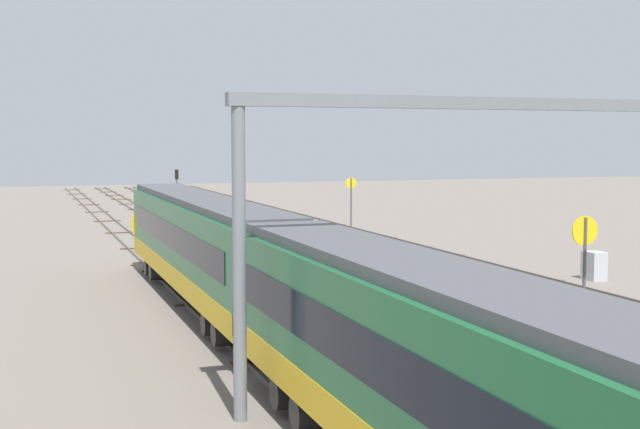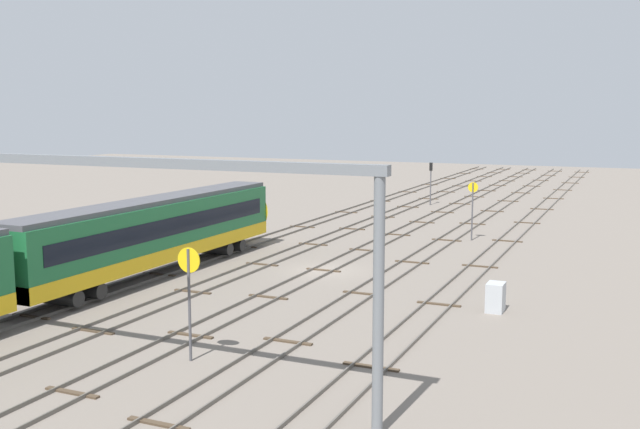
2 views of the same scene
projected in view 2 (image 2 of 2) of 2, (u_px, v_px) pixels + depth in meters
The scene contains 11 objects.
ground_plane at pixel (324, 271), 47.93m from camera, with size 209.10×209.10×0.00m, color slate.
track_near_foreground at pixel (462, 283), 44.25m from camera, with size 193.10×2.40×0.16m.
track_second_near at pixel (390, 276), 46.09m from camera, with size 193.10×2.40×0.16m.
track_middle at pixel (324, 270), 47.92m from camera, with size 193.10×2.40×0.16m.
track_second_far at pixel (262, 264), 49.76m from camera, with size 193.10×2.40×0.16m.
track_with_train at pixel (205, 258), 51.59m from camera, with size 193.10×2.40×0.16m.
overhead_gantry at pixel (89, 207), 27.22m from camera, with size 0.40×23.47×8.70m.
speed_sign_near_foreground at pixel (189, 285), 30.09m from camera, with size 0.14×1.05×4.81m.
speed_sign_mid_trackside at pixel (473, 204), 58.91m from camera, with size 0.14×0.81×4.74m.
signal_light_trackside_approach at pixel (431, 177), 81.66m from camera, with size 0.31×0.32×4.77m.
relay_cabinet at pixel (496, 297), 37.97m from camera, with size 1.19×0.87×1.53m.
Camera 2 is at (-43.03, -18.81, 10.28)m, focal length 41.03 mm.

